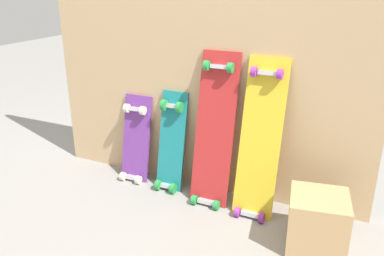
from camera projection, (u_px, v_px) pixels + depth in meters
ground_plane at (196, 188)px, 2.62m from camera, size 12.00×12.00×0.00m
plywood_wall_panel at (202, 52)px, 2.37m from camera, size 2.10×0.04×1.77m
skateboard_purple at (136, 143)px, 2.68m from camera, size 0.20×0.19×0.64m
skateboard_teal at (171, 146)px, 2.55m from camera, size 0.18×0.21×0.69m
skateboard_red at (214, 136)px, 2.36m from camera, size 0.23×0.26×0.97m
skateboard_yellow at (259, 145)px, 2.25m from camera, size 0.23×0.28×0.97m
wooden_crate at (317, 222)px, 2.01m from camera, size 0.33×0.33×0.29m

